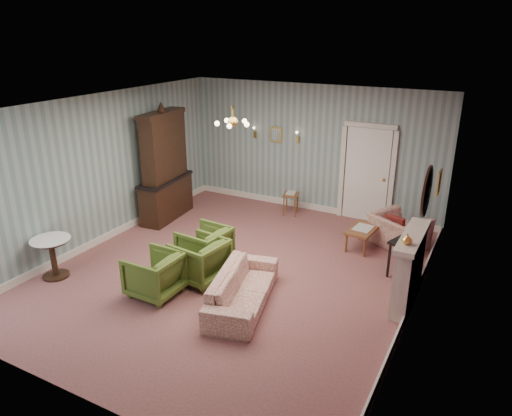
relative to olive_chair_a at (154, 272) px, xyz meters
The scene contains 27 objects.
floor 1.52m from the olive_chair_a, 59.24° to the left, with size 7.00×7.00×0.00m, color #8E5653.
ceiling 2.91m from the olive_chair_a, 59.24° to the left, with size 7.00×7.00×0.00m, color white.
wall_back 4.93m from the olive_chair_a, 81.04° to the left, with size 6.00×6.00×0.00m, color gray.
wall_front 2.59m from the olive_chair_a, 71.48° to the right, with size 6.00×6.00×0.00m, color gray.
wall_left 2.79m from the olive_chair_a, 150.74° to the left, with size 7.00×7.00×0.00m, color gray.
wall_right 4.10m from the olive_chair_a, 18.58° to the left, with size 7.00×7.00×0.00m, color gray.
wall_right_floral 4.08m from the olive_chair_a, 18.65° to the left, with size 7.00×7.00×0.00m, color #B55A70.
door 5.19m from the olive_chair_a, 66.52° to the left, with size 1.12×0.12×2.16m, color white, non-canonical shape.
olive_chair_a is the anchor object (origin of this frame).
olive_chair_b 0.82m from the olive_chair_a, 63.53° to the left, with size 0.79×0.74×0.81m, color #4F6724.
olive_chair_c 1.22m from the olive_chair_a, 83.02° to the left, with size 0.78×0.73×0.80m, color #4F6724.
sofa_chintz 1.44m from the olive_chair_a, 16.28° to the left, with size 1.89×0.55×0.74m, color #A14140.
wingback_chair 4.76m from the olive_chair_a, 50.33° to the left, with size 0.99×0.64×0.86m, color #A14140.
dresser 3.46m from the olive_chair_a, 124.60° to the left, with size 0.53×1.52×2.54m, color black, non-canonical shape.
fireplace 3.98m from the olive_chair_a, 24.70° to the left, with size 0.30×1.40×1.16m, color beige, non-canonical shape.
mantel_vase 3.90m from the olive_chair_a, 19.35° to the left, with size 0.15×0.15×0.15m, color gold.
oval_mirror 4.32m from the olive_chair_a, 24.11° to the left, with size 0.04×0.76×0.84m, color white, non-canonical shape.
framed_print 4.94m from the olive_chair_a, 38.98° to the left, with size 0.04×0.34×0.42m, color gold, non-canonical shape.
coffee_table 4.08m from the olive_chair_a, 53.09° to the left, with size 0.46×0.83×0.42m, color brown, non-canonical shape.
side_table_black 4.18m from the olive_chair_a, 35.52° to the left, with size 0.45×0.45×0.67m, color black, non-canonical shape.
pedestal_table 1.93m from the olive_chair_a, 169.30° to the right, with size 0.66×0.66×0.72m, color black, non-canonical shape.
nesting_table 4.27m from the olive_chair_a, 83.51° to the left, with size 0.33×0.42×0.54m, color brown, non-canonical shape.
gilt_mirror_back 4.90m from the olive_chair_a, 91.82° to the left, with size 0.28×0.06×0.36m, color gold, non-canonical shape.
sconce_left 4.93m from the olive_chair_a, 98.47° to the left, with size 0.16×0.12×0.30m, color gold, non-canonical shape.
sconce_right 4.90m from the olive_chair_a, 85.13° to the left, with size 0.16×0.12×0.30m, color gold, non-canonical shape.
chandelier 2.68m from the olive_chair_a, 59.24° to the left, with size 0.56×0.56×0.36m, color gold, non-canonical shape.
burgundy_cushion 4.62m from the olive_chair_a, 49.62° to the left, with size 0.38×0.10×0.38m, color maroon.
Camera 1 is at (3.83, -6.44, 4.05)m, focal length 33.46 mm.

